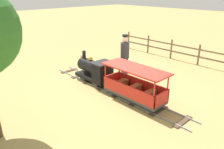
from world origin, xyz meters
TOP-DOWN VIEW (x-y plane):
  - ground_plane at (0.00, 0.00)m, footprint 60.00×60.00m
  - track at (0.00, 0.30)m, footprint 0.70×5.70m
  - locomotive at (0.00, 1.17)m, footprint 0.66×1.45m
  - passenger_car at (0.00, -0.60)m, footprint 0.76×2.00m
  - conductor_person at (0.99, 0.72)m, footprint 0.30×0.30m
  - fence_section at (4.43, 0.30)m, footprint 0.08×6.78m

SIDE VIEW (x-z plane):
  - ground_plane at x=0.00m, z-range 0.00..0.00m
  - track at x=0.00m, z-range 0.00..0.04m
  - passenger_car at x=0.00m, z-range -0.06..0.91m
  - fence_section at x=4.43m, z-range 0.03..0.93m
  - locomotive at x=0.00m, z-range -0.01..0.98m
  - conductor_person at x=0.99m, z-range 0.15..1.77m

